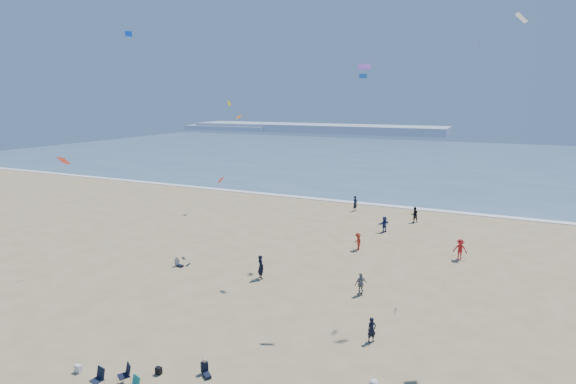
% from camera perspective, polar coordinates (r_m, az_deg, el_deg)
% --- Properties ---
extents(ocean, '(220.00, 100.00, 0.06)m').
position_cam_1_polar(ocean, '(108.49, 18.65, 3.85)').
color(ocean, '#476B84').
rests_on(ocean, ground).
extents(surf_line, '(220.00, 1.20, 0.08)m').
position_cam_1_polar(surf_line, '(59.71, 13.25, -1.78)').
color(surf_line, white).
rests_on(surf_line, ground).
extents(headland_far, '(110.00, 20.00, 3.20)m').
position_cam_1_polar(headland_far, '(195.87, 3.41, 8.11)').
color(headland_far, '#7A8EA8').
rests_on(headland_far, ground).
extents(headland_near, '(40.00, 14.00, 2.00)m').
position_cam_1_polar(headland_near, '(209.48, -7.45, 8.09)').
color(headland_near, '#7A8EA8').
rests_on(headland_near, ground).
extents(standing_flyers, '(33.48, 51.61, 1.89)m').
position_cam_1_polar(standing_flyers, '(34.53, 12.97, -10.27)').
color(standing_flyers, black).
rests_on(standing_flyers, ground).
extents(chair_cluster, '(2.71, 1.56, 1.00)m').
position_cam_1_polar(chair_cluster, '(24.48, -20.87, -21.47)').
color(chair_cluster, black).
rests_on(chair_cluster, ground).
extents(white_tote, '(0.35, 0.20, 0.40)m').
position_cam_1_polar(white_tote, '(26.68, -25.09, -19.64)').
color(white_tote, silver).
rests_on(white_tote, ground).
extents(black_backpack, '(0.30, 0.22, 0.38)m').
position_cam_1_polar(black_backpack, '(25.18, -16.10, -20.96)').
color(black_backpack, black).
rests_on(black_backpack, ground).
extents(kites_aloft, '(45.33, 42.31, 27.64)m').
position_cam_1_polar(kites_aloft, '(24.13, 23.80, 12.84)').
color(kites_aloft, purple).
rests_on(kites_aloft, ground).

